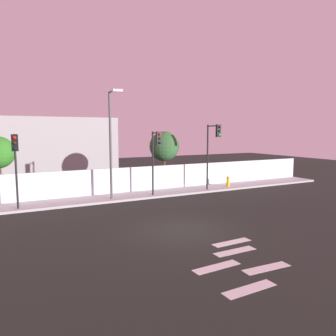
# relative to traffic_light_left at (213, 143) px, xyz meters

# --- Properties ---
(ground_plane) EXTENTS (80.00, 80.00, 0.00)m
(ground_plane) POSITION_rel_traffic_light_left_xyz_m (-6.57, -6.85, -3.74)
(ground_plane) COLOR black
(sidewalk) EXTENTS (36.00, 2.40, 0.15)m
(sidewalk) POSITION_rel_traffic_light_left_xyz_m (-6.57, 1.35, -3.67)
(sidewalk) COLOR #ADADAD
(sidewalk) RESTS_ON ground
(perimeter_wall) EXTENTS (36.00, 0.18, 1.80)m
(perimeter_wall) POSITION_rel_traffic_light_left_xyz_m (-6.57, 2.64, -2.69)
(perimeter_wall) COLOR silver
(perimeter_wall) RESTS_ON sidewalk
(crosswalk_marking) EXTENTS (3.88, 3.89, 0.01)m
(crosswalk_marking) POSITION_rel_traffic_light_left_xyz_m (-6.62, -10.95, -3.74)
(crosswalk_marking) COLOR silver
(crosswalk_marking) RESTS_ON ground
(traffic_light_left) EXTENTS (0.34, 1.58, 4.93)m
(traffic_light_left) POSITION_rel_traffic_light_left_xyz_m (0.00, 0.00, 0.00)
(traffic_light_left) COLOR black
(traffic_light_left) RESTS_ON sidewalk
(traffic_light_center) EXTENTS (0.35, 1.55, 4.29)m
(traffic_light_center) POSITION_rel_traffic_light_left_xyz_m (-13.22, -0.03, -0.44)
(traffic_light_center) COLOR black
(traffic_light_center) RESTS_ON sidewalk
(traffic_light_right) EXTENTS (0.34, 1.27, 4.43)m
(traffic_light_right) POSITION_rel_traffic_light_left_xyz_m (-4.59, 0.13, -0.36)
(traffic_light_right) COLOR black
(traffic_light_right) RESTS_ON sidewalk
(street_lamp_curbside) EXTENTS (0.61, 2.19, 6.97)m
(street_lamp_curbside) POSITION_rel_traffic_light_left_xyz_m (-7.55, 0.61, 0.55)
(street_lamp_curbside) COLOR #4C4C51
(street_lamp_curbside) RESTS_ON sidewalk
(fire_hydrant) EXTENTS (0.44, 0.26, 0.84)m
(fire_hydrant) POSITION_rel_traffic_light_left_xyz_m (2.18, 0.93, -3.14)
(fire_hydrant) COLOR gold
(fire_hydrant) RESTS_ON sidewalk
(roadside_tree_midleft) EXTENTS (2.39, 2.39, 4.58)m
(roadside_tree_midleft) POSITION_rel_traffic_light_left_xyz_m (-2.18, 3.68, -0.37)
(roadside_tree_midleft) COLOR brown
(roadside_tree_midleft) RESTS_ON ground
(low_building_distant) EXTENTS (13.11, 6.00, 6.00)m
(low_building_distant) POSITION_rel_traffic_light_left_xyz_m (-9.21, 16.64, -0.74)
(low_building_distant) COLOR #A1A1A1
(low_building_distant) RESTS_ON ground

